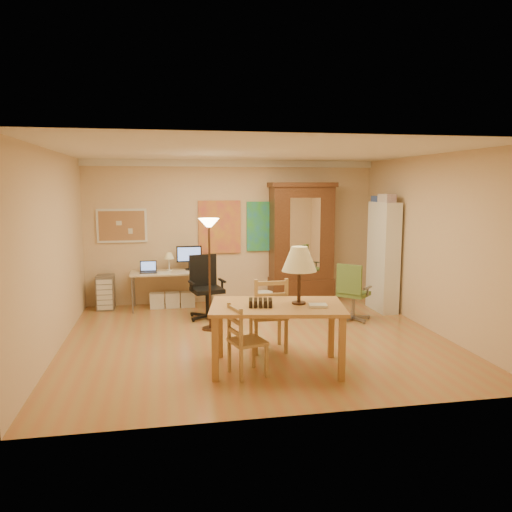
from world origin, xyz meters
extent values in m
plane|color=#AF6D3E|center=(0.00, 0.00, 0.00)|extent=(5.50, 5.50, 0.00)
cube|color=white|center=(0.00, 2.46, 2.64)|extent=(5.50, 0.08, 0.12)
cube|color=#B17E53|center=(-2.05, 2.47, 1.50)|extent=(0.90, 0.04, 0.62)
cube|color=gold|center=(-0.25, 2.47, 1.45)|extent=(0.80, 0.04, 1.00)
cube|color=teal|center=(0.65, 2.47, 1.45)|extent=(0.75, 0.04, 0.95)
cube|color=#9C5E33|center=(0.03, -1.22, 0.78)|extent=(1.74, 1.23, 0.04)
cube|color=#9C5E33|center=(-0.75, -1.49, 0.38)|extent=(0.09, 0.09, 0.76)
cube|color=#9C5E33|center=(0.68, -1.74, 0.38)|extent=(0.09, 0.09, 0.76)
cube|color=#9C5E33|center=(-0.61, -0.69, 0.38)|extent=(0.09, 0.09, 0.76)
cube|color=#9C5E33|center=(0.82, -0.95, 0.38)|extent=(0.09, 0.09, 0.76)
cylinder|color=black|center=(0.31, -1.21, 0.81)|extent=(0.17, 0.17, 0.02)
cylinder|color=black|center=(0.31, -1.21, 1.01)|extent=(0.04, 0.04, 0.43)
cone|color=#FEF9C6|center=(0.31, -1.21, 1.35)|extent=(0.43, 0.43, 0.30)
cube|color=beige|center=(0.49, -1.41, 0.81)|extent=(0.24, 0.20, 0.03)
cube|color=black|center=(-0.18, -1.25, 0.84)|extent=(0.34, 0.28, 0.09)
cube|color=#9E7A48|center=(0.07, -0.51, 0.48)|extent=(0.47, 0.45, 0.04)
cube|color=#9E7A48|center=(0.27, -0.32, 0.23)|extent=(0.04, 0.04, 0.46)
cube|color=#9E7A48|center=(-0.13, -0.32, 0.23)|extent=(0.04, 0.04, 0.46)
cube|color=#9E7A48|center=(0.28, -0.71, 0.23)|extent=(0.04, 0.04, 0.46)
cube|color=#9E7A48|center=(-0.13, -0.71, 0.23)|extent=(0.04, 0.04, 0.46)
cube|color=#9E7A48|center=(0.28, -0.71, 0.75)|extent=(0.04, 0.04, 0.54)
cube|color=#9E7A48|center=(-0.13, -0.71, 0.75)|extent=(0.04, 0.04, 0.54)
cube|color=#9E7A48|center=(0.07, -0.71, 0.80)|extent=(0.41, 0.04, 0.05)
cube|color=#9E7A48|center=(-0.35, -1.36, 0.41)|extent=(0.47, 0.49, 0.04)
cube|color=#9E7A48|center=(-0.15, -1.48, 0.19)|extent=(0.04, 0.04, 0.39)
cube|color=#9E7A48|center=(-0.24, -1.15, 0.19)|extent=(0.04, 0.04, 0.39)
cube|color=#9E7A48|center=(-0.46, -1.57, 0.19)|extent=(0.04, 0.04, 0.39)
cube|color=#9E7A48|center=(-0.56, -1.24, 0.19)|extent=(0.04, 0.04, 0.39)
cube|color=#9E7A48|center=(-0.46, -1.57, 0.63)|extent=(0.04, 0.04, 0.45)
cube|color=#9E7A48|center=(-0.56, -1.24, 0.63)|extent=(0.04, 0.04, 0.45)
cube|color=#9E7A48|center=(-0.51, -1.41, 0.68)|extent=(0.12, 0.34, 0.05)
cylinder|color=#402819|center=(-0.62, 0.61, 0.01)|extent=(0.26, 0.26, 0.03)
cylinder|color=#402819|center=(-0.62, 0.61, 0.84)|extent=(0.03, 0.03, 1.63)
cone|color=#FFE0A5|center=(-0.62, 0.61, 1.67)|extent=(0.32, 0.32, 0.13)
cube|color=#C7B892|center=(-1.17, 2.12, 0.66)|extent=(1.48, 0.65, 0.03)
cylinder|color=slate|center=(-1.87, 1.84, 0.32)|extent=(0.03, 0.03, 0.65)
cylinder|color=slate|center=(-0.47, 1.84, 0.32)|extent=(0.03, 0.03, 0.65)
cylinder|color=slate|center=(-1.87, 2.40, 0.32)|extent=(0.03, 0.03, 0.65)
cylinder|color=slate|center=(-0.47, 2.40, 0.32)|extent=(0.03, 0.03, 0.65)
cube|color=black|center=(-1.59, 2.07, 0.68)|extent=(0.30, 0.20, 0.01)
cube|color=black|center=(-1.59, 2.22, 0.78)|extent=(0.30, 0.05, 0.19)
cube|color=black|center=(-0.85, 2.26, 0.97)|extent=(0.46, 0.04, 0.30)
cone|color=#FEF9C6|center=(-1.22, 2.21, 0.96)|extent=(0.19, 0.19, 0.11)
cube|color=beige|center=(-1.31, 1.98, 0.68)|extent=(0.23, 0.30, 0.01)
cube|color=maroon|center=(-0.66, 2.07, 0.73)|extent=(0.20, 0.15, 0.11)
cube|color=white|center=(-1.45, 2.17, 0.14)|extent=(0.26, 0.22, 0.28)
cube|color=white|center=(-1.17, 2.17, 0.14)|extent=(0.26, 0.22, 0.28)
cube|color=silver|center=(-0.89, 2.17, 0.14)|extent=(0.26, 0.22, 0.28)
cylinder|color=black|center=(-0.60, 1.26, 0.26)|extent=(0.06, 0.06, 0.41)
cube|color=black|center=(-0.60, 1.26, 0.49)|extent=(0.58, 0.57, 0.07)
cube|color=black|center=(-0.65, 1.48, 0.80)|extent=(0.47, 0.15, 0.53)
cube|color=black|center=(-0.86, 1.20, 0.63)|extent=(0.11, 0.31, 0.03)
cube|color=black|center=(-0.34, 1.32, 0.63)|extent=(0.11, 0.31, 0.03)
cylinder|color=slate|center=(1.79, 0.73, 0.23)|extent=(0.06, 0.06, 0.37)
cube|color=#536C30|center=(1.79, 0.73, 0.44)|extent=(0.62, 0.62, 0.06)
cube|color=#536C30|center=(1.64, 0.58, 0.72)|extent=(0.34, 0.33, 0.48)
cube|color=slate|center=(1.96, 0.56, 0.57)|extent=(0.22, 0.23, 0.03)
cube|color=slate|center=(1.61, 0.90, 0.57)|extent=(0.22, 0.23, 0.03)
cube|color=slate|center=(-2.36, 2.25, 0.31)|extent=(0.31, 0.35, 0.62)
cube|color=silver|center=(-2.36, 2.06, 0.31)|extent=(0.27, 0.02, 0.53)
cube|color=#391C0F|center=(1.29, 2.24, 1.11)|extent=(1.16, 0.53, 2.22)
cube|color=#391C0F|center=(1.29, 2.24, 0.23)|extent=(1.20, 0.57, 0.44)
cube|color=white|center=(1.29, 1.97, 1.32)|extent=(0.58, 0.01, 1.37)
cube|color=#391C0F|center=(1.29, 2.24, 2.25)|extent=(1.24, 0.59, 0.08)
cube|color=white|center=(2.55, 1.29, 0.97)|extent=(0.29, 0.78, 1.94)
cube|color=#993333|center=(2.51, 1.15, 0.47)|extent=(0.17, 0.39, 0.23)
cube|color=#334C99|center=(2.51, 1.49, 1.61)|extent=(0.17, 0.27, 0.19)
cylinder|color=silver|center=(0.42, 1.48, 0.19)|extent=(0.30, 0.30, 0.37)
camera|label=1|loc=(-1.28, -6.96, 2.22)|focal=35.00mm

